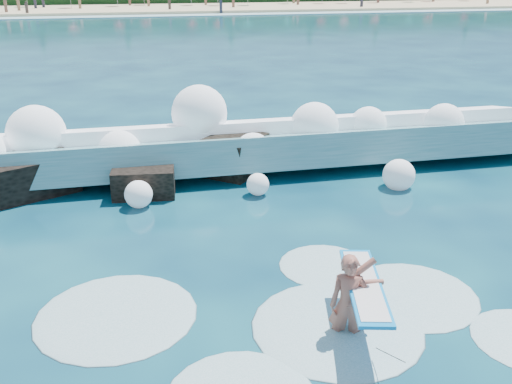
# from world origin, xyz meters

# --- Properties ---
(ground) EXTENTS (200.00, 200.00, 0.00)m
(ground) POSITION_xyz_m (0.00, 0.00, 0.00)
(ground) COLOR #082640
(ground) RESTS_ON ground
(beach) EXTENTS (140.00, 20.00, 0.40)m
(beach) POSITION_xyz_m (0.00, 78.00, 0.20)
(beach) COLOR tan
(beach) RESTS_ON ground
(wet_band) EXTENTS (140.00, 5.00, 0.08)m
(wet_band) POSITION_xyz_m (0.00, 67.00, 0.04)
(wet_band) COLOR silver
(wet_band) RESTS_ON ground
(breaking_wave) EXTENTS (19.69, 3.00, 1.70)m
(breaking_wave) POSITION_xyz_m (1.76, 7.12, 0.59)
(breaking_wave) COLOR teal
(breaking_wave) RESTS_ON ground
(rock_cluster) EXTENTS (8.18, 3.08, 1.27)m
(rock_cluster) POSITION_xyz_m (-1.18, 6.32, 0.40)
(rock_cluster) COLOR black
(rock_cluster) RESTS_ON ground
(surfer_with_board) EXTENTS (1.21, 2.94, 1.76)m
(surfer_with_board) POSITION_xyz_m (2.29, -1.70, 0.65)
(surfer_with_board) COLOR #9D5949
(surfer_with_board) RESTS_ON ground
(wave_spray) EXTENTS (15.05, 4.72, 2.53)m
(wave_spray) POSITION_xyz_m (0.94, 7.12, 1.14)
(wave_spray) COLOR white
(wave_spray) RESTS_ON ground
(surf_foam) EXTENTS (9.00, 5.53, 0.15)m
(surf_foam) POSITION_xyz_m (1.45, -1.14, 0.00)
(surf_foam) COLOR silver
(surf_foam) RESTS_ON ground
(beachgoers) EXTENTS (101.10, 13.83, 1.94)m
(beachgoers) POSITION_xyz_m (3.61, 75.49, 1.10)
(beachgoers) COLOR #3F332D
(beachgoers) RESTS_ON ground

